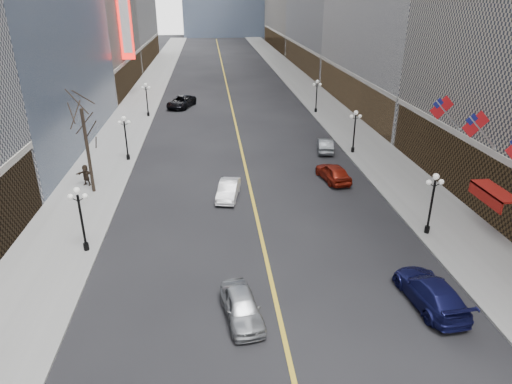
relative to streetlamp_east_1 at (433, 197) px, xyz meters
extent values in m
cube|color=gray|center=(2.20, 40.00, -2.83)|extent=(6.00, 230.00, 0.15)
cube|color=gray|center=(-25.80, 40.00, -2.83)|extent=(6.00, 230.00, 0.15)
cube|color=gold|center=(-11.80, 50.00, -2.89)|extent=(0.25, 200.00, 0.02)
cube|color=#45362E|center=(6.60, 38.00, -0.30)|extent=(2.80, 35.00, 5.00)
cube|color=#45362E|center=(6.60, 76.00, -0.30)|extent=(2.80, 39.00, 5.00)
cube|color=#45362E|center=(6.60, 119.00, -0.30)|extent=(2.80, 45.00, 5.00)
cube|color=#45362E|center=(-30.20, 57.00, -0.30)|extent=(2.80, 29.00, 5.00)
cube|color=#45362E|center=(-30.20, 91.00, -0.30)|extent=(2.80, 37.00, 5.00)
cylinder|color=black|center=(0.00, 0.00, -2.50)|extent=(0.36, 0.36, 0.50)
cylinder|color=black|center=(0.00, 0.00, -0.75)|extent=(0.16, 0.16, 4.00)
sphere|color=white|center=(0.00, 0.00, 1.55)|extent=(0.44, 0.44, 0.44)
sphere|color=white|center=(-0.45, 0.00, 1.15)|extent=(0.36, 0.36, 0.36)
sphere|color=white|center=(0.45, 0.00, 1.15)|extent=(0.36, 0.36, 0.36)
cylinder|color=black|center=(0.00, 18.00, -2.50)|extent=(0.36, 0.36, 0.50)
cylinder|color=black|center=(0.00, 18.00, -0.75)|extent=(0.16, 0.16, 4.00)
sphere|color=white|center=(0.00, 18.00, 1.55)|extent=(0.44, 0.44, 0.44)
sphere|color=white|center=(-0.45, 18.00, 1.15)|extent=(0.36, 0.36, 0.36)
sphere|color=white|center=(0.45, 18.00, 1.15)|extent=(0.36, 0.36, 0.36)
cylinder|color=black|center=(0.00, 36.00, -2.50)|extent=(0.36, 0.36, 0.50)
cylinder|color=black|center=(0.00, 36.00, -0.75)|extent=(0.16, 0.16, 4.00)
sphere|color=white|center=(0.00, 36.00, 1.55)|extent=(0.44, 0.44, 0.44)
sphere|color=white|center=(-0.45, 36.00, 1.15)|extent=(0.36, 0.36, 0.36)
sphere|color=white|center=(0.45, 36.00, 1.15)|extent=(0.36, 0.36, 0.36)
cylinder|color=black|center=(-23.60, 0.00, -2.50)|extent=(0.36, 0.36, 0.50)
cylinder|color=black|center=(-23.60, 0.00, -0.75)|extent=(0.16, 0.16, 4.00)
sphere|color=white|center=(-23.60, 0.00, 1.55)|extent=(0.44, 0.44, 0.44)
sphere|color=white|center=(-24.05, 0.00, 1.15)|extent=(0.36, 0.36, 0.36)
sphere|color=white|center=(-23.15, 0.00, 1.15)|extent=(0.36, 0.36, 0.36)
cylinder|color=black|center=(-23.60, 18.00, -2.50)|extent=(0.36, 0.36, 0.50)
cylinder|color=black|center=(-23.60, 18.00, -0.75)|extent=(0.16, 0.16, 4.00)
sphere|color=white|center=(-23.60, 18.00, 1.55)|extent=(0.44, 0.44, 0.44)
sphere|color=white|center=(-24.05, 18.00, 1.15)|extent=(0.36, 0.36, 0.36)
sphere|color=white|center=(-23.15, 18.00, 1.15)|extent=(0.36, 0.36, 0.36)
cylinder|color=black|center=(-23.60, 36.00, -2.50)|extent=(0.36, 0.36, 0.50)
cylinder|color=black|center=(-23.60, 36.00, -0.75)|extent=(0.16, 0.16, 4.00)
sphere|color=white|center=(-23.60, 36.00, 1.55)|extent=(0.44, 0.44, 0.44)
sphere|color=white|center=(-24.05, 36.00, 1.15)|extent=(0.36, 0.36, 0.36)
sphere|color=white|center=(-23.15, 36.00, 1.15)|extent=(0.36, 0.36, 0.36)
cylinder|color=#B2B2B7|center=(4.00, 2.00, 3.90)|extent=(2.49, 0.12, 2.49)
cube|color=red|center=(3.35, 2.00, 4.55)|extent=(1.94, 0.04, 1.94)
cube|color=navy|center=(3.00, 2.00, 4.90)|extent=(0.88, 0.06, 0.88)
cylinder|color=#B2B2B7|center=(4.00, 7.00, 3.90)|extent=(2.49, 0.12, 2.49)
cube|color=red|center=(3.35, 7.00, 4.55)|extent=(1.94, 0.04, 1.94)
cube|color=navy|center=(3.00, 7.00, 4.90)|extent=(0.88, 0.06, 0.88)
cube|color=maroon|center=(4.50, 0.00, 0.30)|extent=(1.40, 4.00, 0.15)
cube|color=maroon|center=(3.85, 0.00, -0.10)|extent=(0.10, 4.00, 0.90)
cube|color=red|center=(-27.70, 50.00, 9.10)|extent=(2.00, 0.50, 12.00)
cube|color=white|center=(-27.65, 50.00, 9.10)|extent=(1.40, 0.55, 10.00)
cylinder|color=#2D231C|center=(-25.30, 10.00, 0.85)|extent=(0.28, 0.28, 7.20)
imported|color=#9A9EA1|center=(-13.80, -7.80, -2.15)|extent=(2.45, 4.66, 1.51)
imported|color=white|center=(-13.80, 7.77, -2.18)|extent=(2.32, 4.57, 1.44)
imported|color=black|center=(-19.32, 41.32, -2.05)|extent=(4.74, 6.73, 1.71)
imported|color=#121445|center=(-3.38, -7.62, -2.10)|extent=(2.72, 5.72, 1.61)
imported|color=maroon|center=(-4.09, 10.61, -2.09)|extent=(2.68, 5.02, 1.62)
imported|color=#565A5E|center=(-2.80, 18.91, -2.18)|extent=(2.26, 4.58, 1.44)
imported|color=black|center=(-26.20, 11.46, -1.81)|extent=(1.82, 1.10, 1.89)
camera|label=1|loc=(-15.02, -27.25, 12.98)|focal=32.00mm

